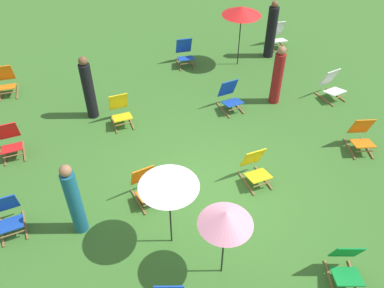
{
  "coord_description": "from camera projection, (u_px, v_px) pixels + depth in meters",
  "views": [
    {
      "loc": [
        -2.05,
        -5.44,
        6.65
      ],
      "look_at": [
        0.0,
        1.2,
        0.5
      ],
      "focal_mm": 38.09,
      "sensor_mm": 36.0,
      "label": 1
    }
  ],
  "objects": [
    {
      "name": "deckchair_5",
      "position": [
        277.0,
        35.0,
        13.58
      ],
      "size": [
        0.54,
        0.8,
        0.83
      ],
      "rotation": [
        0.0,
        0.0,
        -0.08
      ],
      "color": "olive",
      "rests_on": "ground"
    },
    {
      "name": "ground_plane",
      "position": [
        208.0,
        197.0,
        8.76
      ],
      "size": [
        40.0,
        40.0,
        0.0
      ],
      "primitive_type": "plane",
      "color": "#386B28"
    },
    {
      "name": "deckchair_2",
      "position": [
        146.0,
        186.0,
        8.5
      ],
      "size": [
        0.62,
        0.84,
        0.83
      ],
      "rotation": [
        0.0,
        0.0,
        0.2
      ],
      "color": "olive",
      "rests_on": "ground"
    },
    {
      "name": "deckchair_12",
      "position": [
        346.0,
        266.0,
        7.09
      ],
      "size": [
        0.68,
        0.87,
        0.83
      ],
      "rotation": [
        0.0,
        0.0,
        -0.31
      ],
      "color": "olive",
      "rests_on": "ground"
    },
    {
      "name": "person_3",
      "position": [
        74.0,
        200.0,
        7.58
      ],
      "size": [
        0.29,
        0.29,
        1.74
      ],
      "rotation": [
        0.0,
        0.0,
        4.64
      ],
      "color": "#195972",
      "rests_on": "ground"
    },
    {
      "name": "deckchair_9",
      "position": [
        331.0,
        86.0,
        11.32
      ],
      "size": [
        0.62,
        0.84,
        0.83
      ],
      "rotation": [
        0.0,
        0.0,
        0.21
      ],
      "color": "olive",
      "rests_on": "ground"
    },
    {
      "name": "deckchair_10",
      "position": [
        185.0,
        53.0,
        12.69
      ],
      "size": [
        0.53,
        0.79,
        0.83
      ],
      "rotation": [
        0.0,
        0.0,
        -0.08
      ],
      "color": "olive",
      "rests_on": "ground"
    },
    {
      "name": "person_1",
      "position": [
        271.0,
        31.0,
        12.73
      ],
      "size": [
        0.45,
        0.45,
        1.83
      ],
      "rotation": [
        0.0,
        0.0,
        3.9
      ],
      "color": "black",
      "rests_on": "ground"
    },
    {
      "name": "deckchair_0",
      "position": [
        8.0,
        215.0,
        7.91
      ],
      "size": [
        0.56,
        0.81,
        0.83
      ],
      "rotation": [
        0.0,
        0.0,
        0.12
      ],
      "color": "olive",
      "rests_on": "ground"
    },
    {
      "name": "deckchair_7",
      "position": [
        10.0,
        141.0,
        9.57
      ],
      "size": [
        0.53,
        0.79,
        0.83
      ],
      "rotation": [
        0.0,
        0.0,
        0.08
      ],
      "color": "olive",
      "rests_on": "ground"
    },
    {
      "name": "deckchair_8",
      "position": [
        120.0,
        111.0,
        10.45
      ],
      "size": [
        0.52,
        0.78,
        0.83
      ],
      "rotation": [
        0.0,
        0.0,
        0.05
      ],
      "color": "olive",
      "rests_on": "ground"
    },
    {
      "name": "umbrella_1",
      "position": [
        242.0,
        11.0,
        11.75
      ],
      "size": [
        1.15,
        1.15,
        1.88
      ],
      "color": "black",
      "rests_on": "ground"
    },
    {
      "name": "umbrella_2",
      "position": [
        168.0,
        182.0,
        6.81
      ],
      "size": [
        1.06,
        1.06,
        1.78
      ],
      "color": "black",
      "rests_on": "ground"
    },
    {
      "name": "person_0",
      "position": [
        277.0,
        76.0,
        10.86
      ],
      "size": [
        0.33,
        0.33,
        1.69
      ],
      "rotation": [
        0.0,
        0.0,
        1.39
      ],
      "color": "maroon",
      "rests_on": "ground"
    },
    {
      "name": "umbrella_0",
      "position": [
        226.0,
        218.0,
        6.42
      ],
      "size": [
        0.91,
        0.91,
        1.67
      ],
      "color": "black",
      "rests_on": "ground"
    },
    {
      "name": "deckchair_4",
      "position": [
        230.0,
        96.0,
        10.93
      ],
      "size": [
        0.57,
        0.82,
        0.83
      ],
      "rotation": [
        0.0,
        0.0,
        0.13
      ],
      "color": "olive",
      "rests_on": "ground"
    },
    {
      "name": "person_2",
      "position": [
        88.0,
        89.0,
        10.34
      ],
      "size": [
        0.32,
        0.32,
        1.77
      ],
      "rotation": [
        0.0,
        0.0,
        1.44
      ],
      "color": "black",
      "rests_on": "ground"
    },
    {
      "name": "deckchair_1",
      "position": [
        255.0,
        168.0,
        8.89
      ],
      "size": [
        0.54,
        0.8,
        0.83
      ],
      "rotation": [
        0.0,
        0.0,
        0.09
      ],
      "color": "olive",
      "rests_on": "ground"
    },
    {
      "name": "deckchair_13",
      "position": [
        6.0,
        81.0,
        11.49
      ],
      "size": [
        0.5,
        0.78,
        0.83
      ],
      "rotation": [
        0.0,
        0.0,
        -0.03
      ],
      "color": "olive",
      "rests_on": "ground"
    },
    {
      "name": "deckchair_14",
      "position": [
        362.0,
        136.0,
        9.7
      ],
      "size": [
        0.64,
        0.85,
        0.83
      ],
      "rotation": [
        0.0,
        0.0,
        -0.24
      ],
      "color": "olive",
      "rests_on": "ground"
    }
  ]
}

